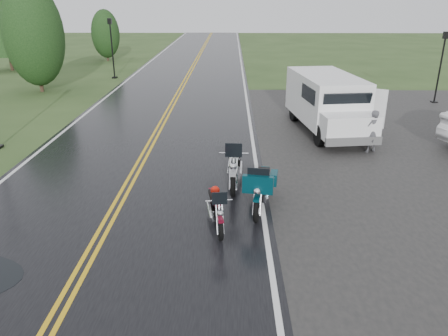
# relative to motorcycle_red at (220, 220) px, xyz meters

# --- Properties ---
(ground) EXTENTS (120.00, 120.00, 0.00)m
(ground) POSITION_rel_motorcycle_red_xyz_m (-2.75, -0.01, -0.56)
(ground) COLOR #2D471E
(ground) RESTS_ON ground
(road) EXTENTS (8.00, 100.00, 0.04)m
(road) POSITION_rel_motorcycle_red_xyz_m (-2.75, 9.99, -0.54)
(road) COLOR black
(road) RESTS_ON ground
(motorcycle_red) EXTENTS (0.96, 1.96, 1.11)m
(motorcycle_red) POSITION_rel_motorcycle_red_xyz_m (0.00, 0.00, 0.00)
(motorcycle_red) COLOR maroon
(motorcycle_red) RESTS_ON ground
(motorcycle_teal) EXTENTS (1.21, 2.40, 1.35)m
(motorcycle_teal) POSITION_rel_motorcycle_red_xyz_m (0.86, 0.85, 0.12)
(motorcycle_teal) COLOR #05303A
(motorcycle_teal) RESTS_ON ground
(motorcycle_silver) EXTENTS (1.00, 2.51, 1.46)m
(motorcycle_silver) POSITION_rel_motorcycle_red_xyz_m (0.30, 2.27, 0.18)
(motorcycle_silver) COLOR #93969A
(motorcycle_silver) RESTS_ON ground
(van_white) EXTENTS (2.92, 6.03, 2.28)m
(van_white) POSITION_rel_motorcycle_red_xyz_m (3.48, 6.74, 0.58)
(van_white) COLOR white
(van_white) RESTS_ON ground
(person_at_van) EXTENTS (0.65, 0.56, 1.49)m
(person_at_van) POSITION_rel_motorcycle_red_xyz_m (5.13, 6.12, 0.19)
(person_at_van) COLOR #48494D
(person_at_van) RESTS_ON ground
(lamp_post_far_left) EXTENTS (0.33, 0.33, 3.87)m
(lamp_post_far_left) POSITION_rel_motorcycle_red_xyz_m (-7.61, 20.90, 1.38)
(lamp_post_far_left) COLOR black
(lamp_post_far_left) RESTS_ON ground
(lamp_post_far_right) EXTENTS (0.31, 0.31, 3.58)m
(lamp_post_far_right) POSITION_rel_motorcycle_red_xyz_m (10.73, 13.90, 1.23)
(lamp_post_far_right) COLOR black
(lamp_post_far_right) RESTS_ON ground
(tree_left_mid) EXTENTS (3.26, 3.26, 5.09)m
(tree_left_mid) POSITION_rel_motorcycle_red_xyz_m (-10.69, 16.39, 1.99)
(tree_left_mid) COLOR #1E3D19
(tree_left_mid) RESTS_ON ground
(tree_left_far) EXTENTS (2.32, 2.32, 3.57)m
(tree_left_far) POSITION_rel_motorcycle_red_xyz_m (-10.30, 29.32, 1.23)
(tree_left_far) COLOR #1E3D19
(tree_left_far) RESTS_ON ground
(pine_left_far) EXTENTS (2.97, 2.97, 6.19)m
(pine_left_far) POSITION_rel_motorcycle_red_xyz_m (-16.05, 24.07, 2.54)
(pine_left_far) COLOR #1E3D19
(pine_left_far) RESTS_ON ground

